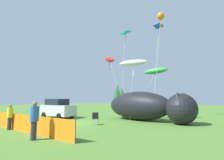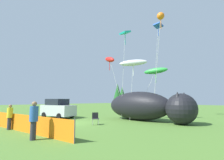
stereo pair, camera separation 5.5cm
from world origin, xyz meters
name	(u,v)px [view 2 (the right image)]	position (x,y,z in m)	size (l,w,h in m)	color
ground_plane	(74,123)	(0.00, 0.00, 0.00)	(120.00, 120.00, 0.00)	#4C752D
parked_car	(58,109)	(-4.83, 1.07, 0.99)	(4.24, 2.45, 2.04)	#B7BCC1
folding_chair	(95,117)	(2.07, 0.63, 0.56)	(0.71, 0.71, 0.94)	black
inflatable_cat	(145,107)	(3.52, 5.44, 1.26)	(8.99, 2.82, 2.73)	black
safety_fence	(26,124)	(1.62, -4.44, 0.52)	(8.84, 1.18, 1.14)	orange
spectator_in_green_shirt	(10,116)	(-0.17, -4.86, 0.89)	(0.36, 0.36, 1.64)	#2D2D38
spectator_in_yellow_shirt	(34,119)	(3.96, -4.91, 1.03)	(0.41, 0.41, 1.88)	#2D2D38
kite_blue_box	(158,28)	(2.70, 9.71, 10.55)	(1.04, 1.28, 11.03)	silver
kite_red_lizard	(110,60)	(-1.49, 5.71, 6.64)	(3.16, 1.12, 7.28)	silver
kite_teal_diamond	(125,34)	(1.44, 5.08, 8.78)	(1.01, 1.14, 9.18)	silver
kite_white_ghost	(133,63)	(2.36, 5.23, 5.61)	(2.58, 2.16, 6.01)	silver
kite_green_fish	(156,71)	(3.38, 7.71, 4.96)	(3.30, 1.87, 5.41)	silver
kite_orange_flower	(161,17)	(4.98, 6.20, 9.86)	(1.46, 0.70, 10.30)	silver
horizon_tree_east	(122,94)	(-23.75, 33.08, 3.71)	(2.53, 2.53, 6.05)	brown
horizon_tree_mid	(118,92)	(-22.33, 29.49, 4.05)	(2.77, 2.77, 6.60)	brown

